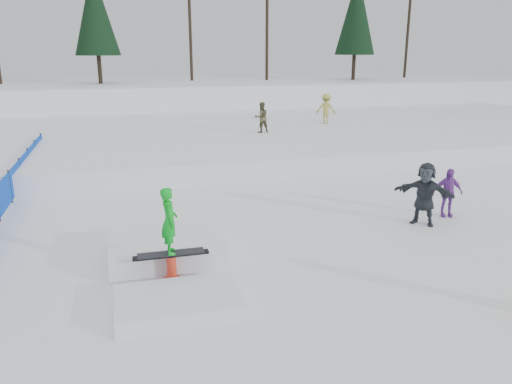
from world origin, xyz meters
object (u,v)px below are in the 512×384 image
object	(u,v)px
walker_olive	(261,117)
jib_rail_feature	(169,259)
walker_ygreen	(326,109)
spectator_dark	(425,194)
spectator_purple	(448,193)
safety_fence	(10,186)

from	to	relation	value
walker_olive	jib_rail_feature	bearing A→B (deg)	58.38
walker_ygreen	spectator_dark	size ratio (longest dim) A/B	0.92
spectator_purple	jib_rail_feature	xyz separation A→B (m)	(-8.41, -1.70, -0.43)
walker_ygreen	jib_rail_feature	distance (m)	18.72
walker_olive	spectator_purple	distance (m)	12.06
safety_fence	walker_ygreen	bearing A→B (deg)	31.00
safety_fence	spectator_purple	distance (m)	13.73
walker_olive	walker_ygreen	world-z (taller)	walker_ygreen
safety_fence	jib_rail_feature	bearing A→B (deg)	-56.42
safety_fence	spectator_dark	bearing A→B (deg)	-24.61
safety_fence	walker_olive	xyz separation A→B (m)	(10.44, 6.86, 1.00)
spectator_purple	jib_rail_feature	distance (m)	8.59
walker_olive	spectator_purple	xyz separation A→B (m)	(2.38, -11.79, -0.82)
spectator_dark	walker_ygreen	bearing A→B (deg)	124.07
walker_olive	safety_fence	bearing A→B (deg)	25.74
spectator_purple	walker_ygreen	bearing A→B (deg)	99.12
spectator_dark	jib_rail_feature	xyz separation A→B (m)	(-7.32, -1.27, -0.59)
walker_olive	jib_rail_feature	xyz separation A→B (m)	(-6.03, -13.50, -1.25)
safety_fence	walker_olive	bearing A→B (deg)	33.29
walker_olive	jib_rail_feature	distance (m)	14.84
spectator_dark	jib_rail_feature	world-z (taller)	jib_rail_feature
walker_ygreen	jib_rail_feature	bearing A→B (deg)	85.06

